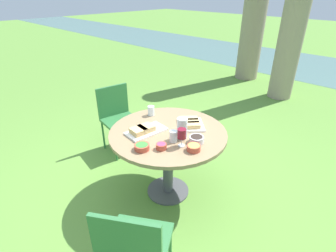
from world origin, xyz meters
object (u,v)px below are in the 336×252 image
(chair_near_left, at_px, (118,114))
(wine_glass, at_px, (182,134))
(dining_table, at_px, (168,142))
(water_pitcher, at_px, (182,129))
(chair_near_right, at_px, (134,246))

(chair_near_left, distance_m, wine_glass, 1.49)
(dining_table, xyz_separation_m, wine_glass, (0.27, -0.11, 0.24))
(water_pitcher, bearing_deg, chair_near_left, 172.14)
(dining_table, relative_size, chair_near_left, 1.32)
(dining_table, xyz_separation_m, water_pitcher, (0.19, -0.00, 0.22))
(chair_near_left, relative_size, water_pitcher, 4.31)
(chair_near_left, relative_size, wine_glass, 5.18)
(chair_near_right, bearing_deg, wine_glass, 112.26)
(chair_near_left, bearing_deg, chair_near_right, -32.79)
(wine_glass, bearing_deg, chair_near_right, -67.74)
(water_pitcher, distance_m, wine_glass, 0.14)
(chair_near_left, relative_size, chair_near_right, 1.00)
(chair_near_left, height_order, water_pitcher, water_pitcher)
(chair_near_right, relative_size, water_pitcher, 4.31)
(chair_near_left, height_order, chair_near_right, same)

